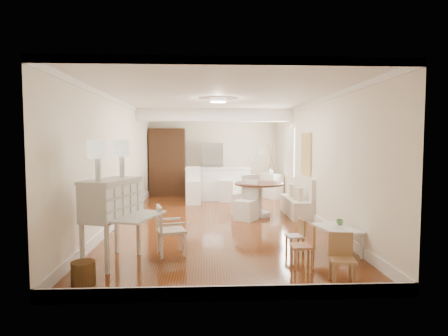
{
  "coord_description": "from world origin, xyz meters",
  "views": [
    {
      "loc": [
        -0.25,
        -8.71,
        1.85
      ],
      "look_at": [
        0.16,
        0.3,
        1.22
      ],
      "focal_mm": 30.0,
      "sensor_mm": 36.0,
      "label": 1
    }
  ],
  "objects": [
    {
      "name": "gustavian_armchair",
      "position": [
        -0.84,
        -2.65,
        0.41
      ],
      "size": [
        0.58,
        0.58,
        0.82
      ],
      "primitive_type": "cube",
      "rotation": [
        0.0,
        0.0,
        1.84
      ],
      "color": "silver",
      "rests_on": "ground"
    },
    {
      "name": "sideboard",
      "position": [
        1.85,
        3.39,
        0.41
      ],
      "size": [
        0.69,
        0.93,
        0.81
      ],
      "primitive_type": "cube",
      "rotation": [
        0.0,
        0.0,
        0.42
      ],
      "color": "silver",
      "rests_on": "ground"
    },
    {
      "name": "branch_vase",
      "position": [
        1.84,
        3.41,
        0.9
      ],
      "size": [
        0.2,
        0.2,
        0.18
      ],
      "primitive_type": "imported",
      "rotation": [
        0.0,
        0.0,
        0.19
      ],
      "color": "white",
      "rests_on": "sideboard"
    },
    {
      "name": "bar_stool_left",
      "position": [
        -0.66,
        2.32,
        0.56
      ],
      "size": [
        0.47,
        0.47,
        1.11
      ],
      "primitive_type": "cube",
      "rotation": [
        0.0,
        0.0,
        0.05
      ],
      "color": "white",
      "rests_on": "ground"
    },
    {
      "name": "breakfast_counter",
      "position": [
        0.1,
        3.1,
        0.52
      ],
      "size": [
        2.05,
        0.65,
        1.03
      ],
      "primitive_type": "cube",
      "color": "white",
      "rests_on": "ground"
    },
    {
      "name": "bar_stool_right",
      "position": [
        0.37,
        2.75,
        0.53
      ],
      "size": [
        0.49,
        0.49,
        1.07
      ],
      "primitive_type": "cube",
      "rotation": [
        0.0,
        0.0,
        -0.15
      ],
      "color": "silver",
      "rests_on": "ground"
    },
    {
      "name": "banquette",
      "position": [
        1.99,
        0.5,
        0.49
      ],
      "size": [
        0.52,
        1.6,
        0.98
      ],
      "primitive_type": "cube",
      "color": "silver",
      "rests_on": "ground"
    },
    {
      "name": "kids_table",
      "position": [
        1.9,
        -2.68,
        0.22
      ],
      "size": [
        0.69,
        0.95,
        0.43
      ],
      "primitive_type": "cube",
      "rotation": [
        0.0,
        0.0,
        0.21
      ],
      "color": "silver",
      "rests_on": "ground"
    },
    {
      "name": "dining_table",
      "position": [
        1.04,
        0.43,
        0.42
      ],
      "size": [
        1.37,
        1.37,
        0.83
      ],
      "primitive_type": "cylinder",
      "rotation": [
        0.0,
        0.0,
        0.13
      ],
      "color": "#4E2919",
      "rests_on": "ground"
    },
    {
      "name": "fridge",
      "position": [
        0.3,
        4.15,
        0.9
      ],
      "size": [
        0.75,
        0.65,
        1.8
      ],
      "primitive_type": "imported",
      "color": "silver",
      "rests_on": "ground"
    },
    {
      "name": "room",
      "position": [
        0.04,
        0.32,
        1.98
      ],
      "size": [
        9.0,
        9.04,
        2.82
      ],
      "color": "brown",
      "rests_on": "ground"
    },
    {
      "name": "kids_chair_c",
      "position": [
        1.51,
        -4.03,
        0.33
      ],
      "size": [
        0.36,
        0.36,
        0.66
      ],
      "primitive_type": "cube",
      "rotation": [
        0.0,
        0.0,
        -0.15
      ],
      "color": "#9F7348",
      "rests_on": "ground"
    },
    {
      "name": "pencil_cup",
      "position": [
        2.02,
        -2.48,
        0.48
      ],
      "size": [
        0.13,
        0.13,
        0.09
      ],
      "primitive_type": "imported",
      "rotation": [
        0.0,
        0.0,
        0.12
      ],
      "color": "#639F5C",
      "rests_on": "kids_table"
    },
    {
      "name": "kids_chair_b",
      "position": [
        1.22,
        -2.61,
        0.28
      ],
      "size": [
        0.31,
        0.31,
        0.56
      ],
      "primitive_type": "cube",
      "rotation": [
        0.0,
        0.0,
        -1.43
      ],
      "color": "olive",
      "rests_on": "ground"
    },
    {
      "name": "kids_chair_a",
      "position": [
        1.14,
        -3.37,
        0.33
      ],
      "size": [
        0.33,
        0.33,
        0.66
      ],
      "primitive_type": "cube",
      "rotation": [
        0.0,
        0.0,
        -1.59
      ],
      "color": "#B87B54",
      "rests_on": "ground"
    },
    {
      "name": "secretary_bureau",
      "position": [
        -1.7,
        -3.02,
        0.65
      ],
      "size": [
        1.28,
        1.29,
        1.29
      ],
      "primitive_type": "cube",
      "rotation": [
        0.0,
        0.0,
        -0.32
      ],
      "color": "silver",
      "rests_on": "ground"
    },
    {
      "name": "slip_chair_far",
      "position": [
        0.71,
        0.57,
        0.52
      ],
      "size": [
        0.69,
        0.7,
        1.05
      ],
      "primitive_type": "cube",
      "rotation": [
        0.0,
        0.0,
        -2.6
      ],
      "color": "silver",
      "rests_on": "ground"
    },
    {
      "name": "pantry_cabinet",
      "position": [
        -1.6,
        4.18,
        1.15
      ],
      "size": [
        1.2,
        0.6,
        2.3
      ],
      "primitive_type": "cube",
      "color": "#381E11",
      "rests_on": "ground"
    },
    {
      "name": "slip_chair_near",
      "position": [
        0.67,
        0.01,
        0.47
      ],
      "size": [
        0.63,
        0.64,
        0.94
      ],
      "primitive_type": "cube",
      "rotation": [
        0.0,
        0.0,
        -0.63
      ],
      "color": "white",
      "rests_on": "ground"
    },
    {
      "name": "wicker_basket",
      "position": [
        -1.85,
        -3.92,
        0.15
      ],
      "size": [
        0.33,
        0.33,
        0.31
      ],
      "primitive_type": "cylinder",
      "rotation": [
        0.0,
        0.0,
        -0.08
      ],
      "color": "#55381A",
      "rests_on": "ground"
    }
  ]
}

